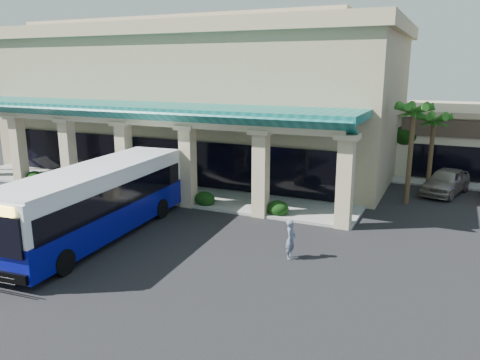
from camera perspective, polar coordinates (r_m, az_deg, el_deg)
The scene contains 9 objects.
ground at distance 21.84m, azimuth -6.40°, elevation -7.70°, with size 110.00×110.00×0.00m, color black.
main_building at distance 38.29m, azimuth -4.64°, elevation 10.18°, with size 30.80×14.80×11.35m, color tan, non-canonical shape.
arcade at distance 30.93m, azimuth -12.86°, elevation 3.83°, with size 30.00×6.20×5.70m, color #0E5855, non-canonical shape.
palm_0 at distance 28.84m, azimuth 20.09°, elevation 3.57°, with size 2.40×2.40×6.60m, color #215A18, non-canonical shape.
palm_1 at distance 31.81m, azimuth 22.29°, elevation 3.51°, with size 2.40×2.40×5.80m, color #215A18, non-canonical shape.
broadleaf_tree at distance 36.94m, azimuth 19.50°, elevation 4.23°, with size 2.60×2.60×4.81m, color black, non-canonical shape.
transit_bus at distance 22.95m, azimuth -16.93°, elevation -2.67°, with size 2.84×12.22×3.41m, color #080C80, non-canonical shape.
pedestrian at distance 19.93m, azimuth 6.20°, elevation -7.18°, with size 0.62×0.41×1.71m, color slate.
car_silver at distance 32.58m, azimuth 23.80°, elevation -0.14°, with size 1.95×4.85×1.65m, color gray.
Camera 1 is at (10.59, -17.40, 7.87)m, focal length 35.00 mm.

